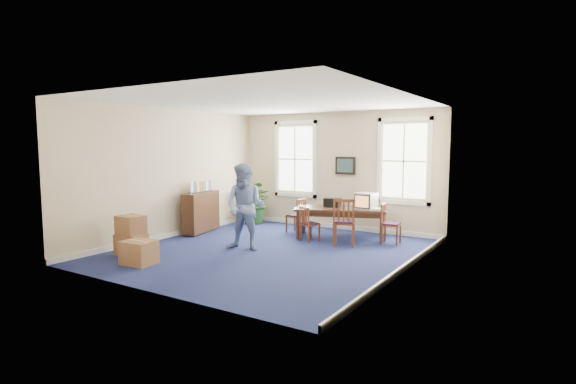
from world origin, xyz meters
The scene contains 25 objects.
floor centered at (0.00, 0.00, 0.00)m, with size 6.50×6.50×0.00m, color navy.
ceiling centered at (0.00, 0.00, 3.20)m, with size 6.50×6.50×0.00m, color white.
wall_back centered at (0.00, 3.25, 1.60)m, with size 6.50×6.50×0.00m, color beige.
wall_front centered at (0.00, -3.25, 1.60)m, with size 6.50×6.50×0.00m, color beige.
wall_left centered at (-3.00, 0.00, 1.60)m, with size 6.50×6.50×0.00m, color beige.
wall_right centered at (3.00, 0.00, 1.60)m, with size 6.50×6.50×0.00m, color beige.
baseboard_back centered at (0.00, 3.22, 0.06)m, with size 6.00×0.04×0.12m, color white.
baseboard_left centered at (-2.97, 0.00, 0.06)m, with size 0.04×6.50×0.12m, color white.
baseboard_right centered at (2.97, 0.00, 0.06)m, with size 0.04×6.50×0.12m, color white.
window_left centered at (-1.30, 3.23, 1.90)m, with size 1.40×0.12×2.20m, color white, non-canonical shape.
window_right centered at (1.90, 3.23, 1.90)m, with size 1.40×0.12×2.20m, color white, non-canonical shape.
wall_picture centered at (0.30, 3.20, 1.75)m, with size 0.58×0.06×0.48m, color black, non-canonical shape.
conference_table centered at (0.67, 2.15, 0.38)m, with size 2.21×1.00×0.75m, color #452817, non-canonical shape.
crt_tv centered at (1.33, 2.20, 0.95)m, with size 0.44×0.48×0.40m, color #B7B7BC, non-canonical shape.
game_console centered at (1.63, 2.15, 0.78)m, with size 0.17×0.22×0.05m, color white.
equipment_bag centered at (0.42, 2.20, 0.86)m, with size 0.43×0.28×0.22m, color black.
chair_near_left centered at (0.22, 1.40, 0.42)m, with size 0.38×0.38×0.84m, color brown, non-canonical shape.
chair_near_right centered at (1.12, 1.40, 0.55)m, with size 0.49×0.49×1.10m, color brown, non-canonical shape.
chair_end_left centered at (-0.63, 2.15, 0.45)m, with size 0.40×0.40×0.90m, color brown, non-canonical shape.
chair_end_right centered at (1.98, 2.15, 0.47)m, with size 0.42×0.42×0.93m, color brown, non-canonical shape.
man centered at (-0.54, -0.15, 0.95)m, with size 0.93×0.72×1.91m, color #778EC0.
credenza centered at (-2.75, 0.81, 0.52)m, with size 0.38×1.33×1.04m, color #452817.
brochure_rack centered at (-2.73, 0.81, 1.20)m, with size 0.12×0.70×0.31m, color #99999E, non-canonical shape.
potted_plant centered at (-2.33, 2.66, 0.63)m, with size 1.14×0.99×1.27m, color #1F4B1C.
cardboard_boxes centered at (-2.09, -1.68, 0.44)m, with size 1.53×1.53×0.87m, color #99643D, non-canonical shape.
Camera 1 is at (5.44, -7.90, 2.30)m, focal length 28.00 mm.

